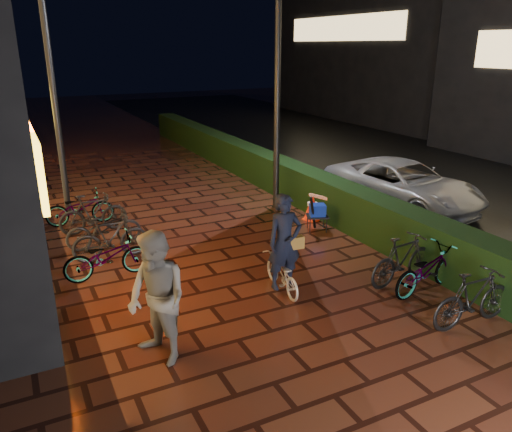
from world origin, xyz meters
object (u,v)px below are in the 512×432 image
traffic_barrier (334,212)px  cart_assembly (317,212)px  van (403,184)px  cyclist (283,257)px  bystander_person (157,299)px

traffic_barrier → cart_assembly: bearing=-166.5°
van → cyclist: cyclist is taller
bystander_person → cyclist: (2.51, 0.99, -0.27)m
cart_assembly → traffic_barrier: bearing=13.5°
cyclist → cart_assembly: bearing=46.2°
traffic_barrier → van: bearing=8.7°
cyclist → traffic_barrier: size_ratio=1.12×
bystander_person → cart_assembly: size_ratio=2.05×
cyclist → traffic_barrier: bearing=41.3°
traffic_barrier → cart_assembly: (-0.57, -0.14, 0.14)m
cyclist → traffic_barrier: 3.75m
bystander_person → traffic_barrier: size_ratio=1.16×
bystander_person → van: bystander_person is taller
traffic_barrier → cart_assembly: cart_assembly is taller
bystander_person → cyclist: bearing=91.5°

